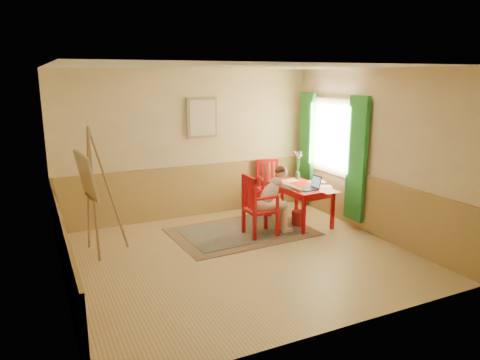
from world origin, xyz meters
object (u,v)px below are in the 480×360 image
chair_back (269,185)px  figure (274,197)px  table (300,190)px  easel (89,180)px  laptop (311,187)px  chair_left (258,206)px

chair_back → figure: 1.40m
table → easel: size_ratio=0.62×
chair_back → easel: 3.70m
chair_back → laptop: 1.31m
table → chair_left: size_ratio=1.15×
table → laptop: laptop is taller
table → chair_back: 0.98m
laptop → chair_back: bearing=95.4°
chair_back → figure: bearing=-116.1°
chair_left → figure: figure is taller
chair_left → laptop: (1.03, -0.04, 0.23)m
chair_back → laptop: bearing=-84.6°
table → chair_left: bearing=-165.1°
figure → easel: (-2.93, 0.39, 0.51)m
laptop → easel: (-3.66, 0.43, 0.40)m
chair_left → table: bearing=14.9°
figure → laptop: bearing=-2.8°
laptop → table: bearing=91.1°
table → laptop: (0.01, -0.32, 0.14)m
easel → chair_back: bearing=13.6°
figure → easel: 3.00m
table → figure: (-0.73, -0.28, 0.03)m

